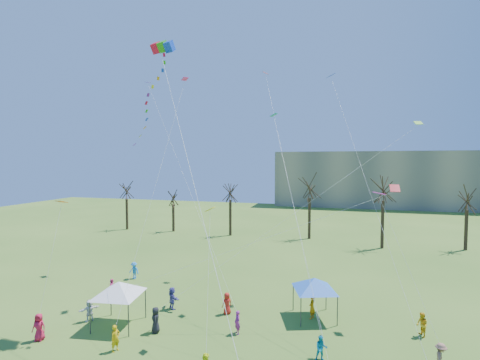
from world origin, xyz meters
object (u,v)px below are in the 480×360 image
(canopy_tent_white, at_px, (119,288))
(distant_building, at_px, (388,179))
(big_box_kite, at_px, (154,101))
(canopy_tent_blue, at_px, (314,284))

(canopy_tent_white, bearing_deg, distant_building, 68.57)
(distant_building, height_order, big_box_kite, big_box_kite)
(big_box_kite, bearing_deg, canopy_tent_white, -149.73)
(distant_building, height_order, canopy_tent_white, distant_building)
(distant_building, height_order, canopy_tent_blue, distant_building)
(distant_building, relative_size, canopy_tent_white, 13.65)
(canopy_tent_white, relative_size, canopy_tent_blue, 1.09)
(distant_building, distance_m, canopy_tent_blue, 74.08)
(big_box_kite, bearing_deg, canopy_tent_blue, 17.68)
(big_box_kite, relative_size, canopy_tent_white, 5.44)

